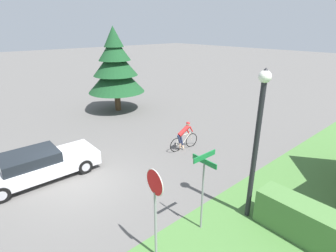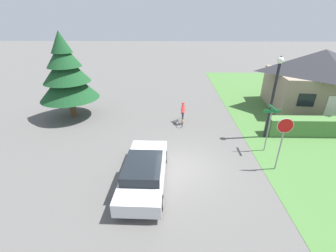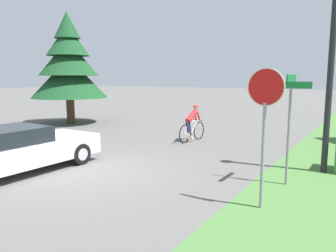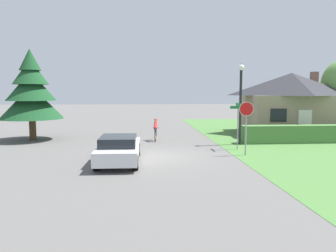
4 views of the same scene
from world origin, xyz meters
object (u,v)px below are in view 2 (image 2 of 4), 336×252
street_lamp (274,90)px  street_name_sign (270,121)px  cyclist (183,114)px  stop_sign (283,134)px  conifer_tall_near (66,74)px  cottage_house (318,79)px  sedan_left_lane (144,171)px

street_lamp → street_name_sign: bearing=-110.9°
cyclist → stop_sign: (4.37, -5.34, 1.23)m
cyclist → street_lamp: street_lamp is taller
street_name_sign → stop_sign: bearing=-93.0°
stop_sign → conifer_tall_near: 14.16m
street_lamp → street_name_sign: street_lamp is taller
street_name_sign → conifer_tall_near: size_ratio=0.43×
cyclist → street_name_sign: size_ratio=0.68×
cottage_house → street_name_sign: size_ratio=2.92×
sedan_left_lane → street_name_sign: (6.40, 2.94, 1.19)m
sedan_left_lane → street_name_sign: 7.14m
street_lamp → conifer_tall_near: bearing=167.3°
stop_sign → cyclist: bearing=-46.2°
stop_sign → street_lamp: (0.71, 3.37, 1.12)m
cyclist → street_name_sign: bearing=-123.6°
street_lamp → conifer_tall_near: 13.63m
sedan_left_lane → street_name_sign: street_name_sign is taller
cottage_house → conifer_tall_near: bearing=-168.1°
conifer_tall_near → sedan_left_lane: bearing=-50.3°
sedan_left_lane → cyclist: bearing=-15.6°
cyclist → cottage_house: bearing=-68.4°
cyclist → conifer_tall_near: size_ratio=0.29×
street_lamp → conifer_tall_near: size_ratio=0.81×
sedan_left_lane → street_lamp: bearing=-56.1°
conifer_tall_near → cottage_house: bearing=6.3°
cyclist → conifer_tall_near: 8.65m
stop_sign → conifer_tall_near: size_ratio=0.45×
cyclist → street_name_sign: (4.46, -3.60, 1.12)m
cottage_house → street_name_sign: cottage_house is taller
street_lamp → conifer_tall_near: conifer_tall_near is taller
sedan_left_lane → cyclist: 6.82m
stop_sign → conifer_tall_near: bearing=-22.3°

